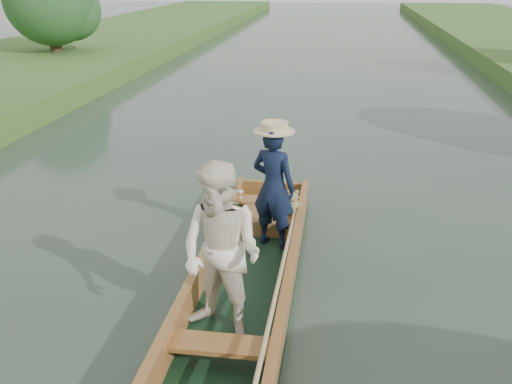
# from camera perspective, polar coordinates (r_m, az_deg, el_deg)

# --- Properties ---
(ground) EXTENTS (120.00, 120.00, 0.00)m
(ground) POSITION_cam_1_polar(r_m,az_deg,el_deg) (6.89, -0.74, -9.19)
(ground) COLOR #283D30
(ground) RESTS_ON ground
(trees_far) EXTENTS (22.77, 14.08, 4.43)m
(trees_far) POSITION_cam_1_polar(r_m,az_deg,el_deg) (15.10, 6.47, 17.59)
(trees_far) COLOR #47331E
(trees_far) RESTS_ON ground
(punt) EXTENTS (1.18, 5.00, 1.88)m
(punt) POSITION_cam_1_polar(r_m,az_deg,el_deg) (6.40, -1.02, -5.17)
(punt) COLOR black
(punt) RESTS_ON ground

